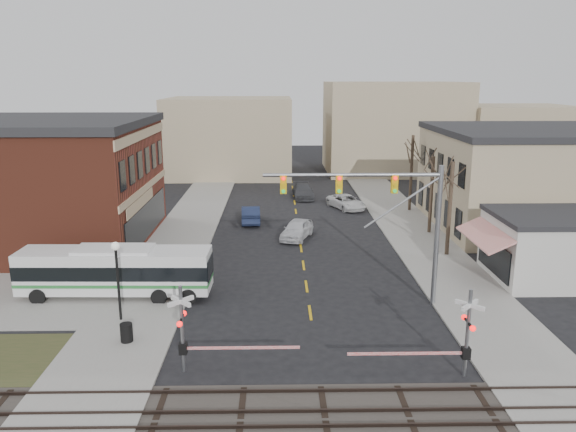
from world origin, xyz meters
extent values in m
plane|color=black|center=(0.00, 0.00, 0.00)|extent=(160.00, 160.00, 0.00)
cube|color=gray|center=(-9.50, 20.00, 0.06)|extent=(5.00, 60.00, 0.12)
cube|color=gray|center=(9.50, 20.00, 0.06)|extent=(5.00, 60.00, 0.12)
cube|color=#332D28|center=(0.00, -8.00, 0.03)|extent=(160.00, 5.00, 0.06)
cube|color=#2D231E|center=(0.00, -7.52, 0.12)|extent=(160.00, 0.08, 0.14)
cube|color=#2D231E|center=(0.00, -6.08, 0.12)|extent=(160.00, 0.08, 0.14)
cube|color=#2D231E|center=(0.00, -8.48, 0.12)|extent=(160.00, 0.08, 0.14)
cube|color=tan|center=(-11.95, 16.00, 4.30)|extent=(0.10, 15.00, 0.50)
cube|color=tan|center=(-11.95, 16.00, 8.40)|extent=(0.10, 15.00, 0.70)
cube|color=black|center=(-11.95, 16.00, 1.80)|extent=(0.08, 13.00, 2.60)
cube|color=tan|center=(22.00, 20.00, 4.00)|extent=(20.00, 15.00, 8.00)
cube|color=#262628|center=(22.00, 20.00, 8.25)|extent=(20.30, 15.30, 0.50)
cube|color=beige|center=(16.00, 7.00, 2.00)|extent=(8.00, 6.00, 4.00)
cube|color=#262628|center=(16.00, 7.00, 4.15)|extent=(8.20, 6.20, 0.30)
cube|color=red|center=(11.20, 7.00, 3.00)|extent=(1.68, 6.00, 0.87)
cylinder|color=#382B21|center=(10.50, 12.00, 3.50)|extent=(0.28, 0.28, 6.75)
cylinder|color=#382B21|center=(10.80, 18.00, 3.27)|extent=(0.28, 0.28, 6.30)
cylinder|color=#382B21|center=(11.00, 26.00, 3.72)|extent=(0.28, 0.28, 7.20)
cube|color=silver|center=(-11.27, 4.57, 1.65)|extent=(11.12, 2.64, 2.41)
cube|color=black|center=(-11.27, 4.57, 1.80)|extent=(11.16, 2.68, 0.83)
cube|color=#277733|center=(-11.27, 4.57, 1.06)|extent=(11.16, 2.68, 0.18)
cylinder|color=black|center=(-11.27, 4.57, 0.46)|extent=(0.97, 2.42, 0.92)
cylinder|color=gray|center=(7.05, 3.03, 4.00)|extent=(0.28, 0.28, 8.00)
cylinder|color=gray|center=(2.25, 3.03, 7.50)|extent=(9.60, 0.20, 0.20)
cube|color=gold|center=(4.55, 3.03, 7.00)|extent=(0.35, 0.30, 1.00)
cube|color=gold|center=(1.55, 3.03, 7.00)|extent=(0.35, 0.30, 1.00)
cube|color=gold|center=(-1.45, 3.03, 7.00)|extent=(0.35, 0.30, 1.00)
cylinder|color=gray|center=(-5.92, -4.19, 2.00)|extent=(0.16, 0.16, 4.00)
cube|color=silver|center=(-5.92, -4.19, 3.30)|extent=(1.00, 1.00, 0.18)
cube|color=silver|center=(-5.92, -4.19, 3.30)|extent=(1.00, 1.00, 0.18)
sphere|color=#FF0C0C|center=(-5.92, -4.74, 2.50)|extent=(0.26, 0.26, 0.26)
sphere|color=#FF0C0C|center=(-5.92, -3.64, 2.50)|extent=(0.26, 0.26, 0.26)
cube|color=black|center=(-5.92, -4.19, 1.10)|extent=(0.35, 0.35, 0.50)
cube|color=#FF0C0C|center=(-3.32, -4.19, 1.10)|extent=(5.00, 0.10, 0.10)
cylinder|color=gray|center=(6.29, -4.85, 2.00)|extent=(0.16, 0.16, 4.00)
cube|color=silver|center=(6.29, -4.85, 3.30)|extent=(1.00, 1.00, 0.18)
cube|color=silver|center=(6.29, -4.85, 3.30)|extent=(1.00, 1.00, 0.18)
sphere|color=#FF0C0C|center=(6.29, -5.40, 2.50)|extent=(0.26, 0.26, 0.26)
sphere|color=#FF0C0C|center=(6.29, -4.30, 2.50)|extent=(0.26, 0.26, 0.26)
cube|color=black|center=(6.29, -4.85, 1.10)|extent=(0.35, 0.35, 0.50)
cube|color=#FF0C0C|center=(3.69, -4.85, 1.10)|extent=(5.00, 0.10, 0.10)
cylinder|color=black|center=(-10.11, 1.07, 2.07)|extent=(0.14, 0.14, 3.91)
sphere|color=silver|center=(-10.11, 1.07, 4.18)|extent=(0.44, 0.44, 0.44)
cylinder|color=black|center=(-9.12, -1.49, 0.58)|extent=(0.60, 0.60, 0.91)
imported|color=silver|center=(-0.23, 16.69, 0.76)|extent=(3.18, 4.83, 1.53)
imported|color=#1A2341|center=(-4.16, 21.89, 0.76)|extent=(1.86, 4.68, 1.51)
imported|color=silver|center=(5.00, 27.09, 0.68)|extent=(3.95, 5.36, 1.35)
imported|color=#3D3E42|center=(0.97, 32.29, 0.73)|extent=(2.33, 5.17, 1.47)
imported|color=#61544E|center=(-8.13, 3.65, 1.10)|extent=(0.50, 0.73, 1.95)
imported|color=#37345C|center=(-9.74, 6.66, 1.02)|extent=(1.10, 1.03, 1.81)
camera|label=1|loc=(-1.77, -26.63, 12.59)|focal=35.00mm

